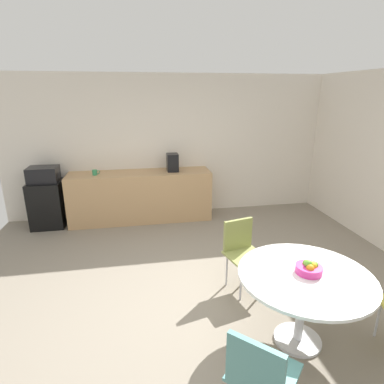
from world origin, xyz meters
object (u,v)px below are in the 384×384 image
Objects in this scene: round_table at (304,286)px; chair_teal at (259,373)px; mini_fridge at (48,204)px; chair_olive at (242,246)px; fruit_bowl at (309,268)px; microwave at (43,174)px; coffee_maker at (173,162)px; mug_white at (95,172)px.

chair_teal is at bearing -134.34° from round_table.
chair_olive is at bearing -40.33° from mini_fridge.
chair_teal is at bearing -105.09° from chair_olive.
microwave is at bearing 132.61° from fruit_bowl.
chair_olive is 2.46m from coffee_maker.
mini_fridge is at bearing 139.67° from chair_olive.
mug_white is at bearing -3.73° from microwave.
coffee_maker is at bearing 0.00° from microwave.
coffee_maker is at bearing 103.35° from round_table.
mini_fridge is 1.68× the size of microwave.
chair_olive is 3.55× the size of fruit_bowl.
fruit_bowl reaches higher than chair_teal.
mug_white is (-1.90, 2.28, 0.43)m from chair_olive.
chair_teal is (2.29, -4.04, -0.41)m from microwave.
chair_teal is at bearing -60.47° from microwave.
mini_fridge is at bearing 180.00° from coffee_maker.
chair_olive reaches higher than mini_fridge.
chair_teal reaches higher than round_table.
chair_olive is (2.75, -2.33, 0.12)m from mini_fridge.
mug_white is at bearing 109.82° from chair_teal.
mini_fridge is 0.53m from microwave.
mini_fridge is 3.61m from chair_olive.
fruit_bowl is (3.04, -3.30, -0.16)m from microwave.
chair_olive reaches higher than round_table.
mini_fridge is 4.65m from chair_teal.
fruit_bowl is 0.73× the size of coffee_maker.
microwave reaches higher than mug_white.
fruit_bowl is at bearing -73.43° from chair_olive.
microwave is at bearing 180.00° from coffee_maker.
mug_white is (-2.18, 3.25, 0.17)m from fruit_bowl.
microwave is at bearing 132.11° from round_table.
coffee_maker reaches higher than mug_white.
microwave reaches higher than chair_teal.
microwave reaches higher than round_table.
mini_fridge is 6.25× the size of mug_white.
fruit_bowl is (0.04, 0.01, 0.17)m from round_table.
round_table is at bearing -47.89° from microwave.
chair_teal is 4.26m from mug_white.
microwave reaches higher than fruit_bowl.
microwave is 1.50× the size of coffee_maker.
fruit_bowl is at bearing 20.27° from round_table.
round_table is 3.92m from mug_white.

